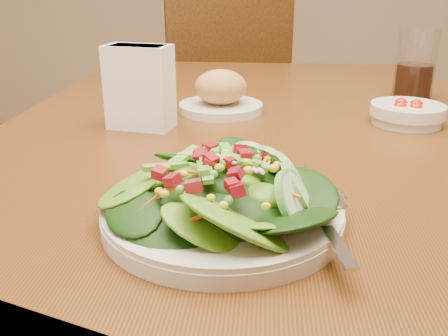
{
  "coord_description": "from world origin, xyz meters",
  "views": [
    {
      "loc": [
        0.01,
        -0.82,
        1.0
      ],
      "look_at": [
        -0.03,
        -0.32,
        0.8
      ],
      "focal_mm": 40.0,
      "sensor_mm": 36.0,
      "label": 1
    }
  ],
  "objects": [
    {
      "name": "dining_table",
      "position": [
        0.0,
        0.0,
        0.65
      ],
      "size": [
        0.9,
        1.4,
        0.75
      ],
      "color": "#5C2E11",
      "rests_on": "ground_plane"
    },
    {
      "name": "chair_far",
      "position": [
        -0.15,
        1.06,
        0.53
      ],
      "size": [
        0.58,
        0.58,
        1.0
      ],
      "rotation": [
        0.0,
        0.0,
        3.45
      ],
      "color": "#492C0C",
      "rests_on": "ground_plane"
    },
    {
      "name": "salad_plate",
      "position": [
        -0.02,
        -0.34,
        0.78
      ],
      "size": [
        0.26,
        0.26,
        0.07
      ],
      "rotation": [
        0.0,
        0.0,
        0.35
      ],
      "color": "beige",
      "rests_on": "dining_table"
    },
    {
      "name": "bread_plate",
      "position": [
        -0.07,
        0.12,
        0.78
      ],
      "size": [
        0.16,
        0.16,
        0.08
      ],
      "color": "beige",
      "rests_on": "dining_table"
    },
    {
      "name": "tomato_bowl",
      "position": [
        0.26,
        0.06,
        0.77
      ],
      "size": [
        0.13,
        0.13,
        0.04
      ],
      "color": "beige",
      "rests_on": "dining_table"
    },
    {
      "name": "drinking_glass",
      "position": [
        0.33,
        0.27,
        0.81
      ],
      "size": [
        0.08,
        0.08,
        0.14
      ],
      "color": "silver",
      "rests_on": "dining_table"
    },
    {
      "name": "napkin_holder",
      "position": [
        -0.2,
        -0.0,
        0.82
      ],
      "size": [
        0.12,
        0.08,
        0.14
      ],
      "rotation": [
        0.0,
        0.0,
        -0.19
      ],
      "color": "white",
      "rests_on": "dining_table"
    }
  ]
}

